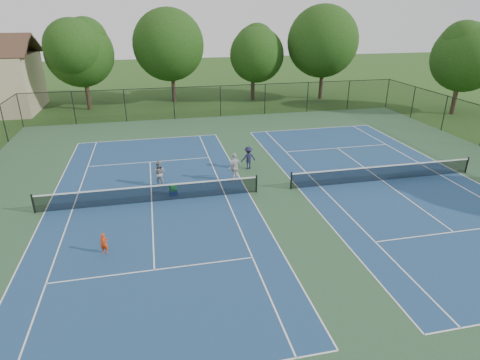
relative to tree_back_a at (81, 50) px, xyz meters
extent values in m
plane|color=#234716|center=(13.00, -24.00, -6.04)|extent=(140.00, 140.00, 0.00)
cube|color=#29492B|center=(13.00, -24.00, -6.03)|extent=(36.00, 36.00, 0.01)
cube|color=navy|center=(6.00, -24.00, -6.03)|extent=(10.97, 23.77, 0.00)
cube|color=white|center=(6.00, -12.11, -6.02)|extent=(10.97, 0.06, 0.00)
cube|color=white|center=(0.52, -24.00, -6.02)|extent=(0.06, 23.77, 0.00)
cube|color=white|center=(11.48, -24.00, -6.02)|extent=(0.06, 23.77, 0.00)
cube|color=white|center=(1.88, -24.00, -6.02)|extent=(0.06, 23.77, 0.00)
cube|color=white|center=(10.12, -24.00, -6.02)|extent=(0.06, 23.77, 0.00)
cube|color=white|center=(6.00, -17.60, -6.02)|extent=(8.23, 0.06, 0.00)
cube|color=white|center=(6.00, -30.40, -6.02)|extent=(8.23, 0.06, 0.00)
cube|color=white|center=(6.00, -24.00, -6.02)|extent=(0.06, 12.80, 0.00)
cylinder|color=black|center=(0.05, -24.00, -5.50)|extent=(0.10, 0.10, 1.07)
cylinder|color=black|center=(11.95, -24.00, -5.50)|extent=(0.10, 0.10, 1.07)
cube|color=black|center=(6.00, -24.00, -5.57)|extent=(11.90, 0.01, 0.90)
cube|color=white|center=(6.00, -24.00, -5.09)|extent=(11.90, 0.04, 0.07)
cube|color=navy|center=(20.00, -24.00, -6.03)|extent=(10.97, 23.77, 0.00)
cube|color=white|center=(20.00, -12.11, -6.02)|extent=(10.97, 0.06, 0.00)
cube|color=white|center=(14.52, -24.00, -6.02)|extent=(0.06, 23.77, 0.00)
cube|color=white|center=(25.48, -24.00, -6.02)|extent=(0.06, 23.77, 0.00)
cube|color=white|center=(15.88, -24.00, -6.02)|extent=(0.06, 23.77, 0.00)
cube|color=white|center=(24.12, -24.00, -6.02)|extent=(0.06, 23.77, 0.00)
cube|color=white|center=(20.00, -17.60, -6.02)|extent=(8.23, 0.06, 0.00)
cube|color=white|center=(20.00, -30.40, -6.02)|extent=(8.23, 0.06, 0.00)
cube|color=white|center=(20.00, -24.00, -6.02)|extent=(0.06, 12.80, 0.00)
cylinder|color=black|center=(14.05, -24.00, -5.50)|extent=(0.10, 0.10, 1.07)
cylinder|color=black|center=(25.95, -24.00, -5.50)|extent=(0.10, 0.10, 1.07)
cube|color=black|center=(20.00, -24.00, -5.57)|extent=(11.90, 0.01, 0.90)
cube|color=white|center=(20.00, -24.00, -5.09)|extent=(11.90, 0.04, 0.07)
cylinder|color=black|center=(-5.00, -6.00, -4.54)|extent=(0.08, 0.08, 3.00)
cylinder|color=black|center=(-0.50, -6.00, -4.54)|extent=(0.08, 0.08, 3.00)
cylinder|color=black|center=(4.00, -6.00, -4.54)|extent=(0.08, 0.08, 3.00)
cylinder|color=black|center=(8.50, -6.00, -4.54)|extent=(0.08, 0.08, 3.00)
cylinder|color=black|center=(13.00, -6.00, -4.54)|extent=(0.08, 0.08, 3.00)
cylinder|color=black|center=(17.50, -6.00, -4.54)|extent=(0.08, 0.08, 3.00)
cylinder|color=black|center=(22.00, -6.00, -4.54)|extent=(0.08, 0.08, 3.00)
cylinder|color=black|center=(26.50, -6.00, -4.54)|extent=(0.08, 0.08, 3.00)
cylinder|color=black|center=(31.00, -6.00, -4.54)|extent=(0.08, 0.08, 3.00)
cylinder|color=black|center=(31.00, -15.00, -4.54)|extent=(0.08, 0.08, 3.00)
cylinder|color=black|center=(31.00, -10.50, -4.54)|extent=(0.08, 0.08, 3.00)
cylinder|color=black|center=(-5.00, -10.50, -4.54)|extent=(0.08, 0.08, 3.00)
cube|color=black|center=(13.00, -6.00, -4.54)|extent=(36.00, 0.01, 3.00)
cube|color=black|center=(13.00, -6.00, -3.04)|extent=(36.00, 0.05, 0.05)
cylinder|color=#2D2116|center=(0.00, 0.00, -4.15)|extent=(0.44, 0.44, 3.78)
sphere|color=#1A3D10|center=(0.00, 0.00, -0.39)|extent=(6.80, 6.80, 6.80)
sphere|color=#1A3D10|center=(0.00, 0.00, 0.28)|extent=(5.58, 5.58, 5.58)
sphere|color=#1A3D10|center=(0.00, 0.00, 0.94)|extent=(4.35, 4.35, 4.35)
cylinder|color=#2D2116|center=(9.00, 2.00, -3.97)|extent=(0.44, 0.44, 4.14)
sphere|color=#1A3D10|center=(9.00, 2.00, 0.19)|extent=(7.60, 7.60, 7.60)
sphere|color=#1A3D10|center=(9.00, 2.00, 0.82)|extent=(6.23, 6.23, 6.23)
sphere|color=#1A3D10|center=(9.00, 2.00, 1.44)|extent=(4.86, 4.86, 4.86)
cylinder|color=#2D2116|center=(18.00, 1.00, -4.33)|extent=(0.44, 0.44, 3.42)
sphere|color=#1A3D10|center=(18.00, 1.00, -0.97)|extent=(6.00, 6.00, 6.00)
sphere|color=#1A3D10|center=(18.00, 1.00, -0.27)|extent=(4.92, 4.92, 4.92)
sphere|color=#1A3D10|center=(18.00, 1.00, 0.44)|extent=(3.84, 3.84, 3.84)
cylinder|color=#2D2116|center=(26.00, 0.00, -3.88)|extent=(0.44, 0.44, 4.32)
sphere|color=#1A3D10|center=(26.00, 0.00, 0.43)|extent=(7.80, 7.80, 7.80)
sphere|color=#1A3D10|center=(26.00, 0.00, 1.04)|extent=(6.40, 6.40, 6.40)
sphere|color=#1A3D10|center=(26.00, 0.00, 1.65)|extent=(4.99, 4.99, 4.99)
cylinder|color=#2D2116|center=(36.00, -10.00, -4.24)|extent=(0.44, 0.44, 3.60)
sphere|color=#1A3D10|center=(36.00, -10.00, -0.62)|extent=(6.60, 6.60, 6.60)
sphere|color=#1A3D10|center=(36.00, -10.00, 0.05)|extent=(5.41, 5.41, 5.41)
sphere|color=#1A3D10|center=(36.00, -10.00, 0.72)|extent=(4.22, 4.22, 4.22)
imported|color=red|center=(3.95, -28.68, -5.55)|extent=(0.39, 0.29, 0.97)
imported|color=gray|center=(6.54, -21.78, -5.26)|extent=(0.91, 0.81, 1.56)
imported|color=silver|center=(11.07, -22.09, -5.12)|extent=(1.12, 1.00, 1.83)
imported|color=#1C1A3A|center=(12.37, -20.25, -5.28)|extent=(1.06, 0.71, 1.53)
cube|color=navy|center=(7.23, -23.36, -5.90)|extent=(0.47, 0.41, 0.28)
cube|color=green|center=(7.23, -23.36, -5.57)|extent=(0.42, 0.39, 0.36)
camera|label=1|loc=(6.49, -44.36, 3.74)|focal=30.00mm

